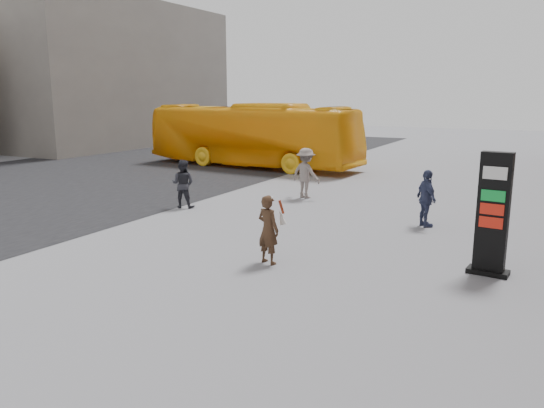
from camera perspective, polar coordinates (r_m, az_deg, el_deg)
The scene contains 9 objects.
ground at distance 11.96m, azimuth -2.56°, elevation -6.29°, with size 100.00×100.00×0.00m, color #9E9EA3.
road at distance 24.19m, azimuth -23.66°, elevation 2.00°, with size 16.00×60.00×0.01m, color black.
bg_building_far at distance 42.14m, azimuth -17.63°, elevation 13.04°, with size 10.00×18.00×10.00m, color gray.
info_pylon at distance 11.77m, azimuth 22.66°, elevation -1.04°, with size 0.86×0.49×2.57m.
woman at distance 11.69m, azimuth -0.38°, elevation -2.67°, with size 0.68×0.65×1.55m.
bus at distance 27.37m, azimuth -2.19°, elevation 7.41°, with size 2.71×11.57×3.22m, color yellow.
pedestrian_a at distance 17.70m, azimuth -9.56°, elevation 2.16°, with size 0.77×0.60×1.59m, color #2B2B32.
pedestrian_b at distance 19.08m, azimuth 3.65°, elevation 3.32°, with size 1.17×0.67×1.80m, color gray.
pedestrian_c at distance 15.53m, azimuth 16.27°, elevation 0.57°, with size 0.95×0.40×1.63m, color #394062.
Camera 1 is at (5.77, -9.80, 3.72)m, focal length 35.00 mm.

